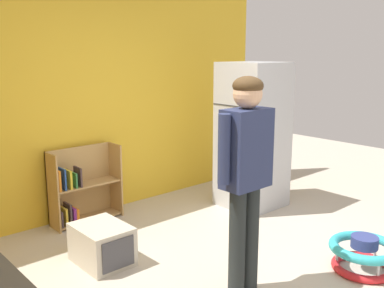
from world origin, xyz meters
TOP-DOWN VIEW (x-y plane):
  - ground_plane at (0.00, 0.00)m, footprint 12.00×12.00m
  - back_wall at (0.00, 2.33)m, footprint 5.20×0.06m
  - refrigerator at (1.57, 1.23)m, footprint 0.73×0.68m
  - bookshelf at (-0.30, 2.15)m, footprint 0.80×0.28m
  - standing_person at (-0.08, -0.11)m, footprint 0.57×0.23m
  - baby_walker at (1.00, -0.57)m, footprint 0.60×0.60m
  - pet_carrier at (-0.65, 1.09)m, footprint 0.42×0.55m

SIDE VIEW (x-z plane):
  - ground_plane at x=0.00m, z-range 0.00..0.00m
  - baby_walker at x=1.00m, z-range 0.00..0.32m
  - pet_carrier at x=-0.65m, z-range 0.00..0.36m
  - bookshelf at x=-0.30m, z-range -0.06..0.79m
  - refrigerator at x=1.57m, z-range 0.00..1.78m
  - standing_person at x=-0.08m, z-range 0.19..1.93m
  - back_wall at x=0.00m, z-range 0.00..2.70m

